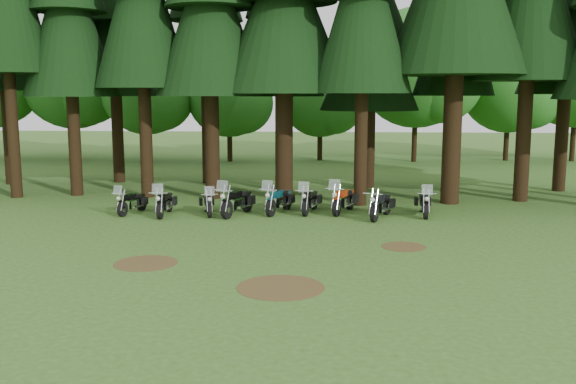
{
  "coord_description": "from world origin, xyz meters",
  "views": [
    {
      "loc": [
        2.26,
        -19.29,
        4.78
      ],
      "look_at": [
        0.55,
        5.0,
        1.0
      ],
      "focal_mm": 40.0,
      "sensor_mm": 36.0,
      "label": 1
    }
  ],
  "objects_px": {
    "motorcycle_2": "(208,204)",
    "motorcycle_7": "(381,206)",
    "motorcycle_4": "(279,201)",
    "motorcycle_6": "(344,201)",
    "motorcycle_5": "(310,201)",
    "motorcycle_1": "(165,204)",
    "motorcycle_3": "(237,202)",
    "motorcycle_0": "(132,203)",
    "motorcycle_8": "(424,204)"
  },
  "relations": [
    {
      "from": "motorcycle_4",
      "to": "motorcycle_5",
      "type": "xyz_separation_m",
      "value": [
        1.23,
        0.15,
        -0.02
      ]
    },
    {
      "from": "motorcycle_2",
      "to": "motorcycle_1",
      "type": "bearing_deg",
      "value": 174.38
    },
    {
      "from": "motorcycle_7",
      "to": "motorcycle_8",
      "type": "height_order",
      "value": "motorcycle_8"
    },
    {
      "from": "motorcycle_5",
      "to": "motorcycle_8",
      "type": "relative_size",
      "value": 1.02
    },
    {
      "from": "motorcycle_5",
      "to": "motorcycle_6",
      "type": "relative_size",
      "value": 0.96
    },
    {
      "from": "motorcycle_5",
      "to": "motorcycle_3",
      "type": "bearing_deg",
      "value": -154.78
    },
    {
      "from": "motorcycle_1",
      "to": "motorcycle_7",
      "type": "relative_size",
      "value": 1.01
    },
    {
      "from": "motorcycle_6",
      "to": "motorcycle_7",
      "type": "distance_m",
      "value": 1.73
    },
    {
      "from": "motorcycle_1",
      "to": "motorcycle_8",
      "type": "distance_m",
      "value": 10.18
    },
    {
      "from": "motorcycle_0",
      "to": "motorcycle_3",
      "type": "bearing_deg",
      "value": 14.38
    },
    {
      "from": "motorcycle_7",
      "to": "motorcycle_8",
      "type": "relative_size",
      "value": 1.0
    },
    {
      "from": "motorcycle_2",
      "to": "motorcycle_6",
      "type": "distance_m",
      "value": 5.42
    },
    {
      "from": "motorcycle_7",
      "to": "motorcycle_2",
      "type": "bearing_deg",
      "value": -161.22
    },
    {
      "from": "motorcycle_3",
      "to": "motorcycle_7",
      "type": "distance_m",
      "value": 5.6
    },
    {
      "from": "motorcycle_2",
      "to": "motorcycle_4",
      "type": "bearing_deg",
      "value": -6.05
    },
    {
      "from": "motorcycle_6",
      "to": "motorcycle_4",
      "type": "bearing_deg",
      "value": -154.35
    },
    {
      "from": "motorcycle_4",
      "to": "motorcycle_8",
      "type": "bearing_deg",
      "value": 18.19
    },
    {
      "from": "motorcycle_4",
      "to": "motorcycle_0",
      "type": "bearing_deg",
      "value": -156.03
    },
    {
      "from": "motorcycle_0",
      "to": "motorcycle_5",
      "type": "distance_m",
      "value": 7.1
    },
    {
      "from": "motorcycle_2",
      "to": "motorcycle_3",
      "type": "distance_m",
      "value": 1.19
    },
    {
      "from": "motorcycle_3",
      "to": "motorcycle_5",
      "type": "distance_m",
      "value": 2.92
    },
    {
      "from": "motorcycle_3",
      "to": "motorcycle_8",
      "type": "height_order",
      "value": "motorcycle_3"
    },
    {
      "from": "motorcycle_3",
      "to": "motorcycle_1",
      "type": "bearing_deg",
      "value": -155.31
    },
    {
      "from": "motorcycle_2",
      "to": "motorcycle_3",
      "type": "xyz_separation_m",
      "value": [
        1.18,
        -0.07,
        0.09
      ]
    },
    {
      "from": "motorcycle_4",
      "to": "motorcycle_5",
      "type": "bearing_deg",
      "value": 26.22
    },
    {
      "from": "motorcycle_3",
      "to": "motorcycle_6",
      "type": "height_order",
      "value": "motorcycle_3"
    },
    {
      "from": "motorcycle_2",
      "to": "motorcycle_7",
      "type": "distance_m",
      "value": 6.78
    },
    {
      "from": "motorcycle_6",
      "to": "motorcycle_8",
      "type": "xyz_separation_m",
      "value": [
        3.14,
        -0.35,
        -0.04
      ]
    },
    {
      "from": "motorcycle_8",
      "to": "motorcycle_3",
      "type": "bearing_deg",
      "value": -173.97
    },
    {
      "from": "motorcycle_0",
      "to": "motorcycle_4",
      "type": "distance_m",
      "value": 5.86
    },
    {
      "from": "motorcycle_1",
      "to": "motorcycle_3",
      "type": "height_order",
      "value": "motorcycle_3"
    },
    {
      "from": "motorcycle_5",
      "to": "motorcycle_7",
      "type": "relative_size",
      "value": 1.01
    },
    {
      "from": "motorcycle_1",
      "to": "motorcycle_3",
      "type": "bearing_deg",
      "value": 3.15
    },
    {
      "from": "motorcycle_0",
      "to": "motorcycle_8",
      "type": "relative_size",
      "value": 0.91
    },
    {
      "from": "motorcycle_0",
      "to": "motorcycle_5",
      "type": "bearing_deg",
      "value": 20.42
    },
    {
      "from": "motorcycle_4",
      "to": "motorcycle_7",
      "type": "distance_m",
      "value": 4.06
    },
    {
      "from": "motorcycle_5",
      "to": "motorcycle_8",
      "type": "bearing_deg",
      "value": 8.07
    },
    {
      "from": "motorcycle_4",
      "to": "motorcycle_8",
      "type": "relative_size",
      "value": 1.05
    },
    {
      "from": "motorcycle_0",
      "to": "motorcycle_2",
      "type": "distance_m",
      "value": 3.05
    },
    {
      "from": "motorcycle_4",
      "to": "motorcycle_6",
      "type": "bearing_deg",
      "value": 24.82
    },
    {
      "from": "motorcycle_3",
      "to": "motorcycle_6",
      "type": "distance_m",
      "value": 4.26
    },
    {
      "from": "motorcycle_0",
      "to": "motorcycle_7",
      "type": "xyz_separation_m",
      "value": [
        9.83,
        -0.26,
        0.06
      ]
    },
    {
      "from": "motorcycle_1",
      "to": "motorcycle_4",
      "type": "distance_m",
      "value": 4.51
    },
    {
      "from": "motorcycle_7",
      "to": "motorcycle_5",
      "type": "bearing_deg",
      "value": -177.07
    },
    {
      "from": "motorcycle_0",
      "to": "motorcycle_6",
      "type": "xyz_separation_m",
      "value": [
        8.42,
        0.74,
        0.08
      ]
    },
    {
      "from": "motorcycle_1",
      "to": "motorcycle_6",
      "type": "relative_size",
      "value": 0.96
    },
    {
      "from": "motorcycle_6",
      "to": "motorcycle_1",
      "type": "bearing_deg",
      "value": -151.58
    },
    {
      "from": "motorcycle_4",
      "to": "motorcycle_6",
      "type": "relative_size",
      "value": 0.99
    },
    {
      "from": "motorcycle_3",
      "to": "motorcycle_4",
      "type": "relative_size",
      "value": 1.03
    },
    {
      "from": "motorcycle_1",
      "to": "motorcycle_8",
      "type": "relative_size",
      "value": 1.02
    }
  ]
}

